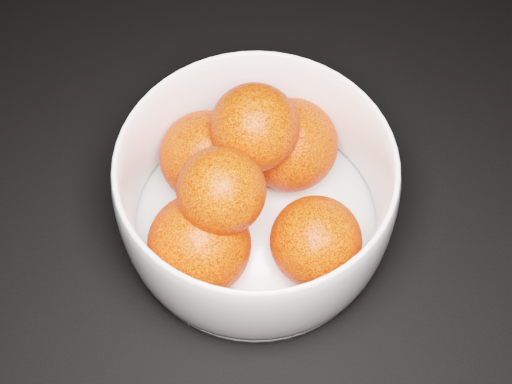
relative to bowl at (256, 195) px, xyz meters
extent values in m
cylinder|color=white|center=(0.00, 0.00, -0.05)|extent=(0.20, 0.20, 0.01)
sphere|color=#F8310D|center=(0.03, 0.05, 0.00)|extent=(0.08, 0.08, 0.08)
sphere|color=#F8310D|center=(-0.04, 0.04, 0.00)|extent=(0.08, 0.08, 0.08)
sphere|color=#F8310D|center=(-0.05, -0.04, 0.00)|extent=(0.08, 0.08, 0.08)
sphere|color=#F8310D|center=(0.04, -0.04, 0.00)|extent=(0.07, 0.07, 0.07)
sphere|color=#F8310D|center=(0.00, 0.04, 0.04)|extent=(0.07, 0.07, 0.07)
sphere|color=#F8310D|center=(-0.03, -0.02, 0.04)|extent=(0.06, 0.06, 0.06)
camera|label=1|loc=(-0.03, -0.28, 0.48)|focal=50.00mm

